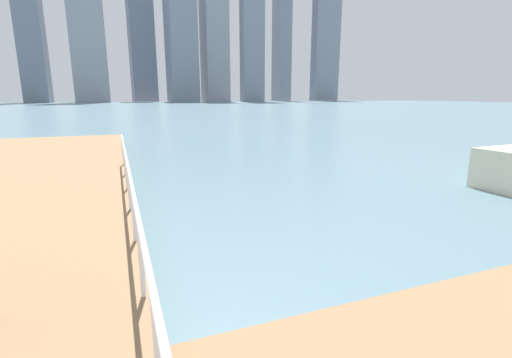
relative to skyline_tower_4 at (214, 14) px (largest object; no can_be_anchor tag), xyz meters
The scene contains 9 objects.
ground_plane 162.86m from the skyline_tower_4, 104.97° to the right, with size 300.00×300.00×0.00m, color slate.
skyline_tower_0 71.53m from the skyline_tower_4, behind, with size 8.54×13.92×67.66m, color slate.
skyline_tower_1 52.08m from the skyline_tower_4, behind, with size 12.75×6.88×76.16m, color #8C939E.
skyline_tower_2 34.63m from the skyline_tower_4, 159.87° to the left, with size 10.47×11.78×52.38m, color slate.
skyline_tower_3 21.95m from the skyline_tower_4, 164.53° to the right, with size 11.35×13.68×46.34m, color gray.
skyline_tower_4 is the anchor object (origin of this frame).
skyline_tower_5 17.24m from the skyline_tower_4, 16.11° to the right, with size 9.84×7.39×81.48m, color gray.
skyline_tower_6 37.69m from the skyline_tower_4, 11.88° to the left, with size 6.32×11.14×73.89m, color gray.
skyline_tower_7 58.15m from the skyline_tower_4, ahead, with size 13.21×6.18×68.07m, color gray.
Camera 1 is at (-3.30, 5.51, 2.82)m, focal length 25.44 mm.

